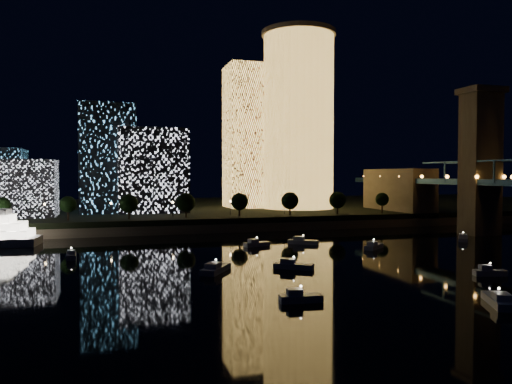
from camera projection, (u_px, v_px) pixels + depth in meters
ground at (392, 272)px, 104.52m from camera, size 520.00×520.00×0.00m
far_bank at (223, 209)px, 257.67m from camera, size 420.00×160.00×5.00m
seawall at (270, 226)px, 183.00m from camera, size 420.00×6.00×3.00m
tower_cylindrical at (298, 120)px, 229.24m from camera, size 34.00×34.00×80.84m
tower_rectangular at (249, 137)px, 237.55m from camera, size 21.10×21.10×67.14m
midrise_blocks at (99, 169)px, 204.86m from camera, size 83.00×42.24×44.21m
motorboats at (324, 258)px, 118.11m from camera, size 119.47×81.49×2.78m
esplanade_trees at (205, 202)px, 181.90m from camera, size 165.40×6.76×8.88m
street_lamps at (173, 206)px, 184.53m from camera, size 132.70×0.70×5.65m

